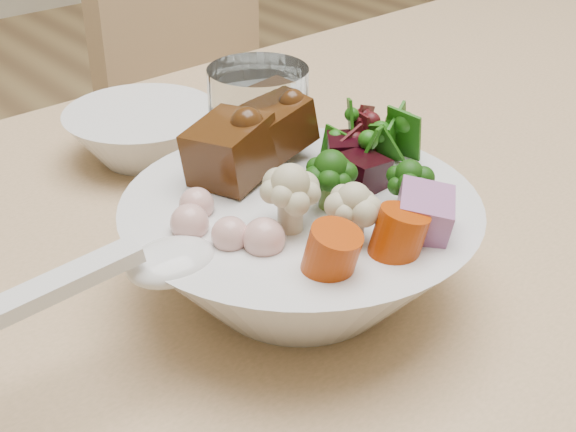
{
  "coord_description": "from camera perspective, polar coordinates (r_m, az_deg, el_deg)",
  "views": [
    {
      "loc": [
        -0.64,
        -0.55,
        1.05
      ],
      "look_at": [
        -0.33,
        -0.19,
        0.77
      ],
      "focal_mm": 50.0,
      "sensor_mm": 36.0,
      "label": 1
    }
  ],
  "objects": [
    {
      "name": "dining_table",
      "position": [
        0.8,
        12.91,
        -1.99
      ],
      "size": [
        1.52,
        0.87,
        0.71
      ],
      "rotation": [
        0.0,
        0.0,
        0.02
      ],
      "color": "tan",
      "rests_on": "ground"
    },
    {
      "name": "chair_far",
      "position": [
        1.37,
        -3.02,
        7.58
      ],
      "size": [
        0.55,
        0.55,
        0.93
      ],
      "rotation": [
        0.0,
        0.0,
        0.36
      ],
      "color": "tan",
      "rests_on": "ground"
    },
    {
      "name": "food_bowl",
      "position": [
        0.57,
        0.92,
        -1.6
      ],
      "size": [
        0.25,
        0.25,
        0.14
      ],
      "color": "silver",
      "rests_on": "dining_table"
    },
    {
      "name": "soup_spoon",
      "position": [
        0.5,
        -10.4,
        -3.7
      ],
      "size": [
        0.17,
        0.06,
        0.03
      ],
      "rotation": [
        0.0,
        0.0,
        -0.13
      ],
      "color": "silver",
      "rests_on": "food_bowl"
    },
    {
      "name": "water_glass",
      "position": [
        0.65,
        -2.04,
        4.38
      ],
      "size": [
        0.08,
        0.08,
        0.13
      ],
      "color": "silver",
      "rests_on": "dining_table"
    },
    {
      "name": "side_bowl",
      "position": [
        0.79,
        -10.28,
        5.7
      ],
      "size": [
        0.15,
        0.15,
        0.05
      ],
      "primitive_type": null,
      "color": "silver",
      "rests_on": "dining_table"
    }
  ]
}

